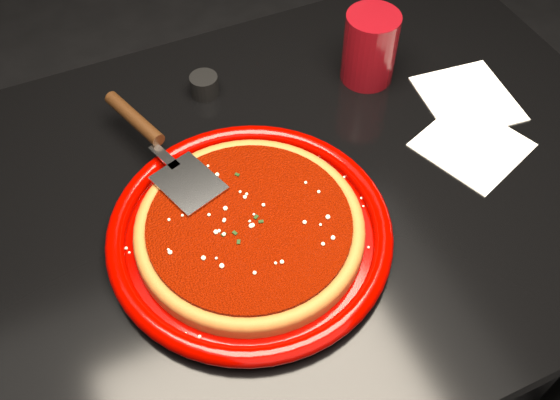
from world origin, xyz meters
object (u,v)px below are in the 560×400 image
object	(u,v)px
pizza_server	(160,146)
ramekin	(204,85)
plate	(250,232)
table	(277,308)
cup	(370,48)

from	to	relation	value
pizza_server	ramekin	bearing A→B (deg)	30.30
plate	ramekin	xyz separation A→B (m)	(0.04, 0.31, 0.00)
table	ramekin	world-z (taller)	ramekin
pizza_server	ramekin	size ratio (longest dim) A/B	6.68
table	ramekin	size ratio (longest dim) A/B	25.25
cup	ramekin	bearing A→B (deg)	164.43
plate	cup	world-z (taller)	cup
table	plate	world-z (taller)	plate
table	plate	size ratio (longest dim) A/B	2.99
plate	pizza_server	bearing A→B (deg)	111.68
cup	ramekin	distance (m)	0.29
plate	cup	size ratio (longest dim) A/B	3.20
table	pizza_server	world-z (taller)	pizza_server
table	ramekin	xyz separation A→B (m)	(-0.02, 0.25, 0.39)
pizza_server	ramekin	distance (m)	0.18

